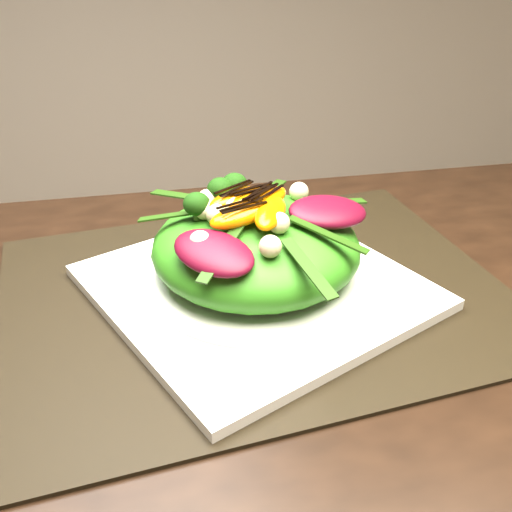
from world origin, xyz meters
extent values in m
cube|color=black|center=(0.00, 0.00, 0.73)|extent=(1.60, 0.90, 0.75)
cube|color=black|center=(0.06, 0.16, 0.75)|extent=(0.55, 0.44, 0.00)
cube|color=white|center=(0.06, 0.16, 0.76)|extent=(0.39, 0.39, 0.01)
cylinder|color=silver|center=(0.06, 0.16, 0.77)|extent=(0.24, 0.24, 0.02)
ellipsoid|color=#327616|center=(0.06, 0.16, 0.81)|extent=(0.21, 0.21, 0.07)
ellipsoid|color=#430715|center=(0.13, 0.16, 0.84)|extent=(0.08, 0.06, 0.02)
ellipsoid|color=#CC5F03|center=(0.04, 0.18, 0.85)|extent=(0.07, 0.04, 0.02)
sphere|color=#183409|center=(0.00, 0.19, 0.86)|extent=(0.04, 0.04, 0.04)
sphere|color=beige|center=(0.08, 0.13, 0.85)|extent=(0.02, 0.02, 0.02)
cube|color=black|center=(0.04, 0.18, 0.86)|extent=(0.04, 0.01, 0.00)
camera|label=1|loc=(-0.04, -0.34, 1.10)|focal=42.00mm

